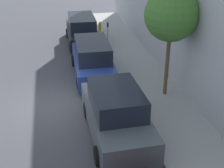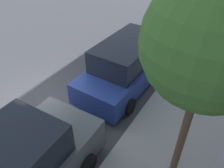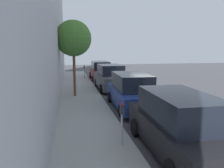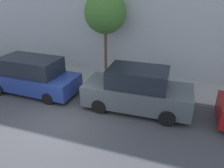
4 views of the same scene
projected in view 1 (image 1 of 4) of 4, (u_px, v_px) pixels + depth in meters
ground_plane at (53, 105)px, 13.97m from camera, size 60.00×60.00×0.00m
sidewalk at (156, 94)px, 14.77m from camera, size 2.64×32.00×0.15m
parked_suv_second at (116, 114)px, 11.54m from camera, size 2.08×4.85×1.98m
parked_minivan_third at (93, 59)px, 16.46m from camera, size 2.03×4.95×1.90m
parked_minivan_fourth at (82, 30)px, 21.16m from camera, size 2.02×4.93×1.90m
parking_meter_far at (108, 30)px, 21.00m from camera, size 0.11×0.15×1.40m
street_tree at (171, 15)px, 13.01m from camera, size 2.30×2.30×4.89m
fire_hydrant at (100, 26)px, 23.62m from camera, size 0.20×0.20×0.69m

